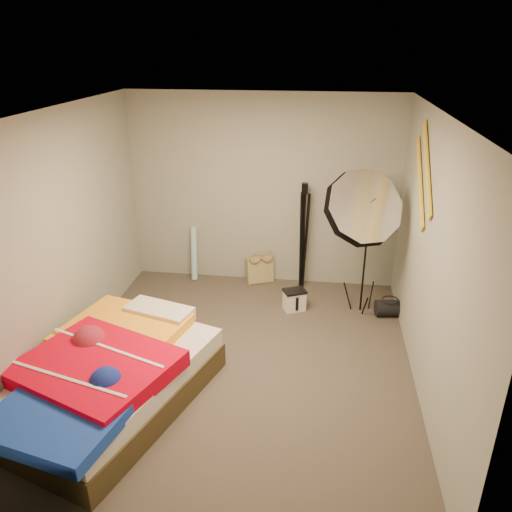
% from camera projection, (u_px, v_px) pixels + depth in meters
% --- Properties ---
extents(floor, '(4.00, 4.00, 0.00)m').
position_uv_depth(floor, '(239.00, 363.00, 5.14)').
color(floor, '#4F453D').
rests_on(floor, ground).
extents(ceiling, '(4.00, 4.00, 0.00)m').
position_uv_depth(ceiling, '(234.00, 113.00, 4.14)').
color(ceiling, silver).
rests_on(ceiling, wall_back).
extents(wall_back, '(3.50, 0.00, 3.50)m').
position_uv_depth(wall_back, '(263.00, 192.00, 6.46)').
color(wall_back, gray).
rests_on(wall_back, floor).
extents(wall_front, '(3.50, 0.00, 3.50)m').
position_uv_depth(wall_front, '(177.00, 388.00, 2.83)').
color(wall_front, gray).
rests_on(wall_front, floor).
extents(wall_left, '(0.00, 4.00, 4.00)m').
position_uv_depth(wall_left, '(60.00, 242.00, 4.86)').
color(wall_left, gray).
rests_on(wall_left, floor).
extents(wall_right, '(0.00, 4.00, 4.00)m').
position_uv_depth(wall_right, '(431.00, 262.00, 4.43)').
color(wall_right, gray).
rests_on(wall_right, floor).
extents(tote_bag, '(0.39, 0.29, 0.37)m').
position_uv_depth(tote_bag, '(260.00, 269.00, 6.80)').
color(tote_bag, tan).
rests_on(tote_bag, floor).
extents(wrapping_roll, '(0.10, 0.22, 0.73)m').
position_uv_depth(wrapping_roll, '(194.00, 253.00, 6.84)').
color(wrapping_roll, '#56B5CA').
rests_on(wrapping_roll, floor).
extents(camera_case, '(0.30, 0.26, 0.25)m').
position_uv_depth(camera_case, '(294.00, 301.00, 6.11)').
color(camera_case, white).
rests_on(camera_case, floor).
extents(duffel_bag, '(0.35, 0.24, 0.20)m').
position_uv_depth(duffel_bag, '(389.00, 308.00, 5.99)').
color(duffel_bag, black).
rests_on(duffel_bag, floor).
extents(wall_stripe_upper, '(0.02, 0.91, 0.78)m').
position_uv_depth(wall_stripe_upper, '(427.00, 168.00, 4.69)').
color(wall_stripe_upper, gold).
rests_on(wall_stripe_upper, wall_right).
extents(wall_stripe_lower, '(0.02, 0.91, 0.78)m').
position_uv_depth(wall_stripe_lower, '(420.00, 182.00, 5.00)').
color(wall_stripe_lower, gold).
rests_on(wall_stripe_lower, wall_right).
extents(bed, '(1.90, 2.37, 0.57)m').
position_uv_depth(bed, '(106.00, 377.00, 4.47)').
color(bed, '#45371F').
rests_on(bed, floor).
extents(photo_umbrella, '(0.98, 0.89, 1.88)m').
position_uv_depth(photo_umbrella, '(361.00, 209.00, 5.49)').
color(photo_umbrella, black).
rests_on(photo_umbrella, floor).
extents(camera_tripod, '(0.08, 0.08, 1.43)m').
position_uv_depth(camera_tripod, '(303.00, 229.00, 6.41)').
color(camera_tripod, black).
rests_on(camera_tripod, floor).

